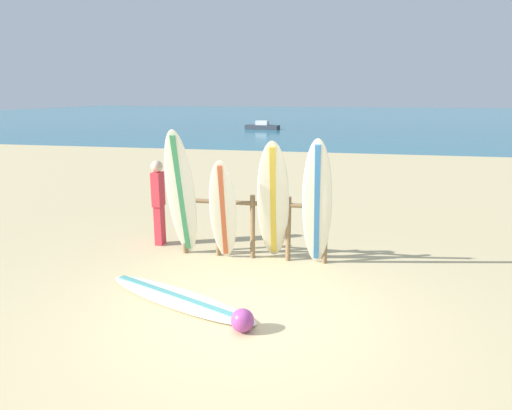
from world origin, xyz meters
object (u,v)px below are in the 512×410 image
(surfboard_leaning_left, at_px, (223,212))
(surfboard_leaning_center_left, at_px, (273,203))
(surfboard_leaning_far_left, at_px, (181,195))
(surfboard_rack, at_px, (253,221))
(small_boat_offshore, at_px, (262,126))
(beach_ball, at_px, (242,320))
(surfboard_leaning_center, at_px, (317,205))
(beachgoer_standing, at_px, (158,199))
(surfboard_lying_on_sand, at_px, (179,298))

(surfboard_leaning_left, height_order, surfboard_leaning_center_left, surfboard_leaning_center_left)
(surfboard_leaning_far_left, distance_m, surfboard_leaning_left, 0.81)
(surfboard_rack, bearing_deg, surfboard_leaning_center_left, -31.88)
(small_boat_offshore, relative_size, beach_ball, 9.88)
(surfboard_leaning_center, distance_m, small_boat_offshore, 31.41)
(surfboard_rack, height_order, surfboard_leaning_far_left, surfboard_leaning_far_left)
(surfboard_rack, distance_m, surfboard_leaning_center, 1.31)
(beachgoer_standing, distance_m, beach_ball, 3.93)
(surfboard_leaning_center, distance_m, surfboard_lying_on_sand, 2.67)
(surfboard_rack, bearing_deg, small_boat_offshore, 100.77)
(beach_ball, bearing_deg, surfboard_lying_on_sand, 149.08)
(surfboard_leaning_center, height_order, small_boat_offshore, surfboard_leaning_center)
(surfboard_leaning_center, xyz_separation_m, beachgoer_standing, (-3.13, 0.76, -0.22))
(surfboard_lying_on_sand, bearing_deg, beachgoer_standing, 118.78)
(beachgoer_standing, height_order, beach_ball, beachgoer_standing)
(surfboard_leaning_far_left, height_order, surfboard_leaning_left, surfboard_leaning_far_left)
(surfboard_leaning_far_left, bearing_deg, small_boat_offshore, 98.45)
(surfboard_rack, height_order, surfboard_lying_on_sand, surfboard_rack)
(surfboard_leaning_far_left, height_order, surfboard_lying_on_sand, surfboard_leaning_far_left)
(surfboard_leaning_far_left, distance_m, surfboard_leaning_center, 2.38)
(surfboard_leaning_center_left, height_order, surfboard_leaning_center, surfboard_leaning_center)
(surfboard_leaning_center_left, bearing_deg, beach_ball, -89.34)
(surfboard_leaning_left, bearing_deg, surfboard_leaning_center, 0.69)
(surfboard_rack, relative_size, beach_ball, 9.02)
(surfboard_leaning_center_left, xyz_separation_m, small_boat_offshore, (-6.17, 30.49, -0.86))
(beach_ball, bearing_deg, surfboard_leaning_center_left, 90.66)
(surfboard_leaning_left, distance_m, beach_ball, 2.53)
(surfboard_leaning_center_left, height_order, surfboard_lying_on_sand, surfboard_leaning_center_left)
(surfboard_rack, bearing_deg, beachgoer_standing, 169.14)
(surfboard_leaning_center, bearing_deg, beachgoer_standing, 166.31)
(surfboard_leaning_center_left, relative_size, beach_ball, 7.44)
(surfboard_leaning_center, relative_size, beach_ball, 7.63)
(surfboard_lying_on_sand, distance_m, small_boat_offshore, 32.60)
(beachgoer_standing, bearing_deg, surfboard_rack, -10.86)
(surfboard_lying_on_sand, bearing_deg, small_boat_offshore, 98.96)
(surfboard_leaning_far_left, xyz_separation_m, surfboard_leaning_center, (2.38, -0.04, -0.05))
(surfboard_leaning_far_left, xyz_separation_m, beach_ball, (1.65, -2.29, -1.04))
(beach_ball, bearing_deg, surfboard_leaning_center, 72.10)
(surfboard_leaning_far_left, bearing_deg, surfboard_leaning_center, -1.05)
(surfboard_leaning_center_left, distance_m, surfboard_leaning_center, 0.77)
(surfboard_rack, bearing_deg, surfboard_leaning_center, -18.28)
(surfboard_rack, height_order, surfboard_leaning_left, surfboard_leaning_left)
(small_boat_offshore, bearing_deg, surfboard_leaning_far_left, -81.55)
(surfboard_rack, relative_size, surfboard_leaning_center_left, 1.21)
(surfboard_rack, height_order, small_boat_offshore, surfboard_rack)
(surfboard_leaning_center, xyz_separation_m, surfboard_lying_on_sand, (-1.85, -1.58, -1.11))
(surfboard_leaning_left, distance_m, beachgoer_standing, 1.72)
(surfboard_leaning_center, relative_size, surfboard_lying_on_sand, 0.83)
(surfboard_leaning_left, bearing_deg, small_boat_offshore, 99.85)
(beachgoer_standing, bearing_deg, surfboard_lying_on_sand, -61.22)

